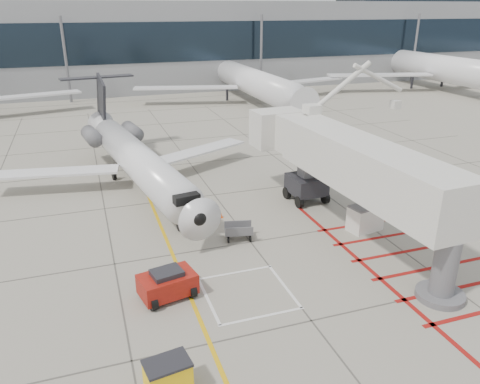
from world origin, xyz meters
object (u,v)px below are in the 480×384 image
object	(u,v)px
regional_jet	(145,149)
pushback_tug	(167,283)
spill_bin	(168,377)
jet_bridge	(363,176)

from	to	relation	value
regional_jet	pushback_tug	xyz separation A→B (m)	(-1.01, -13.36, -2.87)
regional_jet	spill_bin	bearing A→B (deg)	-105.30
jet_bridge	spill_bin	distance (m)	16.10
regional_jet	jet_bridge	bearing A→B (deg)	-53.41
jet_bridge	pushback_tug	size ratio (longest dim) A/B	7.59
jet_bridge	spill_bin	size ratio (longest dim) A/B	12.63
jet_bridge	spill_bin	bearing A→B (deg)	-150.34
regional_jet	pushback_tug	distance (m)	13.70
jet_bridge	spill_bin	world-z (taller)	jet_bridge
regional_jet	spill_bin	distance (m)	19.74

